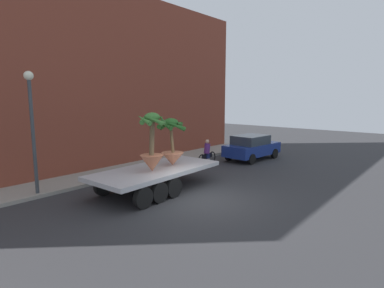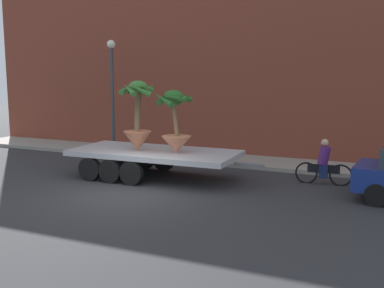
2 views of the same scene
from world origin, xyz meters
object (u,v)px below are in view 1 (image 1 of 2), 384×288
(potted_palm_rear, at_px, (152,147))
(parked_car, at_px, (252,147))
(cyclist, at_px, (207,154))
(street_lamp, at_px, (32,117))
(potted_palm_middle, at_px, (172,145))
(flatbed_trailer, at_px, (152,174))

(potted_palm_rear, bearing_deg, parked_car, 3.44)
(cyclist, height_order, street_lamp, street_lamp)
(potted_palm_middle, distance_m, street_lamp, 5.71)
(parked_car, bearing_deg, potted_palm_rear, -176.56)
(potted_palm_middle, xyz_separation_m, street_lamp, (-4.58, 3.14, 1.33))
(potted_palm_middle, xyz_separation_m, cyclist, (4.64, 1.62, -1.23))
(street_lamp, bearing_deg, cyclist, -9.42)
(street_lamp, bearing_deg, potted_palm_rear, -45.79)
(street_lamp, bearing_deg, parked_car, -12.73)
(potted_palm_rear, height_order, parked_car, potted_palm_rear)
(potted_palm_rear, height_order, cyclist, potted_palm_rear)
(flatbed_trailer, height_order, parked_car, parked_car)
(potted_palm_rear, relative_size, street_lamp, 0.50)
(potted_palm_rear, relative_size, parked_car, 0.58)
(flatbed_trailer, xyz_separation_m, parked_car, (8.82, 0.26, 0.05))
(potted_palm_rear, distance_m, parked_car, 9.15)
(cyclist, xyz_separation_m, parked_car, (3.08, -1.25, 0.16))
(potted_palm_middle, relative_size, cyclist, 1.14)
(cyclist, bearing_deg, potted_palm_middle, -160.81)
(cyclist, bearing_deg, potted_palm_rear, -163.33)
(flatbed_trailer, relative_size, potted_palm_middle, 3.24)
(potted_palm_rear, xyz_separation_m, street_lamp, (-3.23, 3.32, 1.25))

